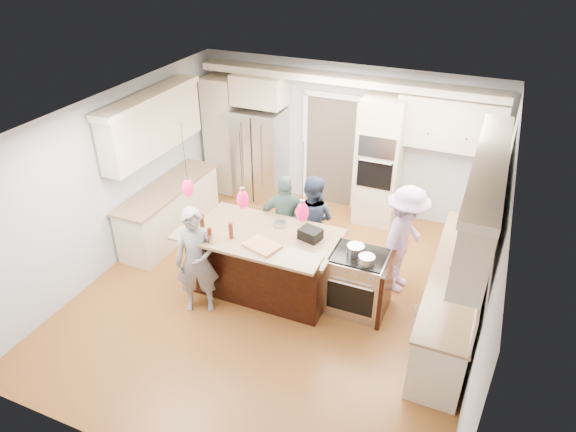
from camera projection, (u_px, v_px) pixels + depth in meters
name	position (u px, v px, depth m)	size (l,w,h in m)	color
ground_plane	(279.00, 293.00, 7.64)	(6.00, 6.00, 0.00)	#915928
room_shell	(278.00, 185.00, 6.71)	(5.54, 6.04, 2.72)	#B2BCC6
refrigerator	(260.00, 155.00, 9.79)	(0.90, 0.70, 1.80)	#B7B7BC
oven_column	(380.00, 162.00, 8.91)	(0.72, 0.69, 2.30)	beige
back_upper_cabinets	(302.00, 120.00, 9.23)	(5.30, 0.61, 2.54)	beige
right_counter_run	(463.00, 262.00, 6.52)	(0.64, 3.10, 2.51)	beige
left_cabinets	(164.00, 179.00, 8.56)	(0.64, 2.30, 2.51)	beige
kitchen_island	(265.00, 260.00, 7.53)	(2.10, 1.46, 1.12)	black
island_range	(359.00, 282.00, 7.13)	(0.82, 0.71, 0.92)	#B7B7BC
pendant_lights	(243.00, 199.00, 6.40)	(1.75, 0.15, 1.03)	black
person_bar_end	(197.00, 261.00, 6.97)	(0.59, 0.39, 1.61)	slate
person_far_left	(312.00, 221.00, 7.95)	(0.75, 0.58, 1.54)	#2B3954
person_far_right	(286.00, 220.00, 8.01)	(0.88, 0.37, 1.50)	slate
person_range_side	(404.00, 240.00, 7.36)	(1.08, 0.62, 1.68)	#B294C7
floor_rug	(446.00, 328.00, 6.99)	(0.69, 1.00, 0.01)	#9C8055
water_bottle	(187.00, 220.00, 6.99)	(0.07, 0.07, 0.31)	silver
beer_bottle_a	(202.00, 223.00, 6.96)	(0.07, 0.07, 0.27)	#4F230E
beer_bottle_b	(210.00, 235.00, 6.73)	(0.06, 0.06, 0.23)	#4F230E
beer_bottle_c	(231.00, 231.00, 6.82)	(0.06, 0.06, 0.24)	#4F230E
drink_can	(211.00, 239.00, 6.75)	(0.07, 0.07, 0.13)	#B7B7BC
cutting_board	(262.00, 246.00, 6.70)	(0.45, 0.32, 0.03)	tan
pot_large	(356.00, 250.00, 6.88)	(0.24, 0.24, 0.14)	#B7B7BC
pot_small	(367.00, 260.00, 6.71)	(0.22, 0.22, 0.11)	#B7B7BC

